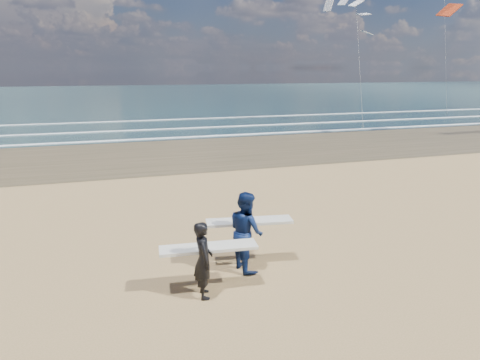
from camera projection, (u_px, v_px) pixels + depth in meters
name	position (u px, v px, depth m)	size (l,w,h in m)	color
wet_sand_strip	(427.00, 137.00, 31.30)	(220.00, 12.00, 0.01)	#4B4028
ocean	(228.00, 94.00, 81.16)	(220.00, 100.00, 0.02)	#183136
foam_breakers	(353.00, 121.00, 40.61)	(220.00, 11.70, 0.05)	white
surfer_near	(204.00, 258.00, 9.33)	(2.24, 1.04, 1.74)	black
surfer_far	(246.00, 230.00, 10.58)	(2.25, 1.32, 2.00)	#0D1F4D
kite_1	(359.00, 52.00, 37.33)	(5.40, 4.69, 11.52)	slate
kite_5	(445.00, 34.00, 47.75)	(5.30, 4.68, 16.13)	slate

